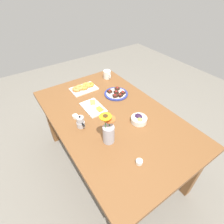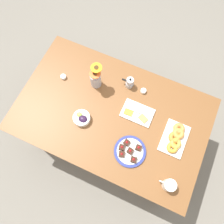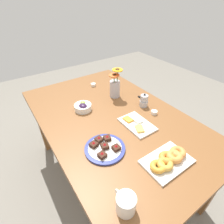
{
  "view_description": "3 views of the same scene",
  "coord_description": "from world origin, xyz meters",
  "px_view_note": "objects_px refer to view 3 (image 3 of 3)",
  "views": [
    {
      "loc": [
        1.0,
        -0.69,
        1.8
      ],
      "look_at": [
        0.0,
        0.0,
        0.78
      ],
      "focal_mm": 28.0,
      "sensor_mm": 36.0,
      "label": 1
    },
    {
      "loc": [
        -0.24,
        0.53,
        2.47
      ],
      "look_at": [
        0.0,
        0.0,
        0.78
      ],
      "focal_mm": 35.0,
      "sensor_mm": 36.0,
      "label": 2
    },
    {
      "loc": [
        -0.9,
        0.61,
        1.56
      ],
      "look_at": [
        0.0,
        0.0,
        0.78
      ],
      "focal_mm": 28.0,
      "sensor_mm": 36.0,
      "label": 3
    }
  ],
  "objects_px": {
    "dining_table": "(112,125)",
    "flower_vase": "(115,87)",
    "grape_bowl": "(83,107)",
    "croissant_platter": "(168,160)",
    "coffee_mug": "(126,203)",
    "dessert_plate": "(105,148)",
    "jam_cup_berry": "(154,112)",
    "moka_pot": "(144,101)",
    "jam_cup_honey": "(93,85)",
    "cheese_platter": "(137,124)"
  },
  "relations": [
    {
      "from": "coffee_mug",
      "to": "jam_cup_honey",
      "type": "distance_m",
      "value": 1.24
    },
    {
      "from": "dining_table",
      "to": "grape_bowl",
      "type": "xyz_separation_m",
      "value": [
        0.2,
        0.15,
        0.12
      ]
    },
    {
      "from": "flower_vase",
      "to": "moka_pot",
      "type": "distance_m",
      "value": 0.29
    },
    {
      "from": "coffee_mug",
      "to": "croissant_platter",
      "type": "height_order",
      "value": "coffee_mug"
    },
    {
      "from": "coffee_mug",
      "to": "moka_pot",
      "type": "distance_m",
      "value": 0.87
    },
    {
      "from": "cheese_platter",
      "to": "jam_cup_honey",
      "type": "distance_m",
      "value": 0.72
    },
    {
      "from": "grape_bowl",
      "to": "moka_pot",
      "type": "xyz_separation_m",
      "value": [
        -0.23,
        -0.45,
        0.02
      ]
    },
    {
      "from": "croissant_platter",
      "to": "flower_vase",
      "type": "distance_m",
      "value": 0.81
    },
    {
      "from": "grape_bowl",
      "to": "jam_cup_honey",
      "type": "height_order",
      "value": "grape_bowl"
    },
    {
      "from": "jam_cup_berry",
      "to": "moka_pot",
      "type": "relative_size",
      "value": 0.4
    },
    {
      "from": "dining_table",
      "to": "grape_bowl",
      "type": "relative_size",
      "value": 11.47
    },
    {
      "from": "jam_cup_berry",
      "to": "croissant_platter",
      "type": "bearing_deg",
      "value": 144.05
    },
    {
      "from": "croissant_platter",
      "to": "moka_pot",
      "type": "xyz_separation_m",
      "value": [
        0.52,
        -0.29,
        0.03
      ]
    },
    {
      "from": "coffee_mug",
      "to": "dessert_plate",
      "type": "distance_m",
      "value": 0.38
    },
    {
      "from": "jam_cup_honey",
      "to": "jam_cup_berry",
      "type": "relative_size",
      "value": 1.0
    },
    {
      "from": "cheese_platter",
      "to": "moka_pot",
      "type": "distance_m",
      "value": 0.27
    },
    {
      "from": "cheese_platter",
      "to": "croissant_platter",
      "type": "relative_size",
      "value": 0.9
    },
    {
      "from": "grape_bowl",
      "to": "jam_cup_honey",
      "type": "distance_m",
      "value": 0.43
    },
    {
      "from": "croissant_platter",
      "to": "flower_vase",
      "type": "xyz_separation_m",
      "value": [
        0.78,
        -0.18,
        0.07
      ]
    },
    {
      "from": "cheese_platter",
      "to": "moka_pot",
      "type": "xyz_separation_m",
      "value": [
        0.16,
        -0.21,
        0.04
      ]
    },
    {
      "from": "grape_bowl",
      "to": "flower_vase",
      "type": "height_order",
      "value": "flower_vase"
    },
    {
      "from": "cheese_platter",
      "to": "croissant_platter",
      "type": "height_order",
      "value": "croissant_platter"
    },
    {
      "from": "grape_bowl",
      "to": "croissant_platter",
      "type": "bearing_deg",
      "value": -167.88
    },
    {
      "from": "dessert_plate",
      "to": "flower_vase",
      "type": "xyz_separation_m",
      "value": [
        0.49,
        -0.42,
        0.08
      ]
    },
    {
      "from": "grape_bowl",
      "to": "cheese_platter",
      "type": "xyz_separation_m",
      "value": [
        -0.39,
        -0.23,
        -0.02
      ]
    },
    {
      "from": "croissant_platter",
      "to": "flower_vase",
      "type": "relative_size",
      "value": 1.09
    },
    {
      "from": "dessert_plate",
      "to": "moka_pot",
      "type": "xyz_separation_m",
      "value": [
        0.23,
        -0.53,
        0.04
      ]
    },
    {
      "from": "coffee_mug",
      "to": "croissant_platter",
      "type": "relative_size",
      "value": 0.43
    },
    {
      "from": "dessert_plate",
      "to": "moka_pot",
      "type": "bearing_deg",
      "value": -66.91
    },
    {
      "from": "cheese_platter",
      "to": "dessert_plate",
      "type": "distance_m",
      "value": 0.32
    },
    {
      "from": "dining_table",
      "to": "moka_pot",
      "type": "relative_size",
      "value": 13.45
    },
    {
      "from": "jam_cup_honey",
      "to": "flower_vase",
      "type": "relative_size",
      "value": 0.18
    },
    {
      "from": "dining_table",
      "to": "coffee_mug",
      "type": "height_order",
      "value": "coffee_mug"
    },
    {
      "from": "dining_table",
      "to": "flower_vase",
      "type": "relative_size",
      "value": 6.05
    },
    {
      "from": "dining_table",
      "to": "flower_vase",
      "type": "xyz_separation_m",
      "value": [
        0.24,
        -0.19,
        0.18
      ]
    },
    {
      "from": "croissant_platter",
      "to": "dessert_plate",
      "type": "distance_m",
      "value": 0.38
    },
    {
      "from": "cheese_platter",
      "to": "jam_cup_berry",
      "type": "bearing_deg",
      "value": -82.44
    },
    {
      "from": "dining_table",
      "to": "jam_cup_honey",
      "type": "height_order",
      "value": "jam_cup_honey"
    },
    {
      "from": "croissant_platter",
      "to": "dessert_plate",
      "type": "bearing_deg",
      "value": 40.16
    },
    {
      "from": "dining_table",
      "to": "croissant_platter",
      "type": "bearing_deg",
      "value": -178.45
    },
    {
      "from": "coffee_mug",
      "to": "dessert_plate",
      "type": "height_order",
      "value": "coffee_mug"
    },
    {
      "from": "cheese_platter",
      "to": "dessert_plate",
      "type": "height_order",
      "value": "dessert_plate"
    },
    {
      "from": "jam_cup_berry",
      "to": "moka_pot",
      "type": "height_order",
      "value": "moka_pot"
    },
    {
      "from": "jam_cup_honey",
      "to": "moka_pot",
      "type": "height_order",
      "value": "moka_pot"
    },
    {
      "from": "dining_table",
      "to": "jam_cup_honey",
      "type": "relative_size",
      "value": 33.33
    },
    {
      "from": "grape_bowl",
      "to": "jam_cup_berry",
      "type": "height_order",
      "value": "grape_bowl"
    },
    {
      "from": "coffee_mug",
      "to": "croissant_platter",
      "type": "bearing_deg",
      "value": -79.55
    },
    {
      "from": "dining_table",
      "to": "jam_cup_berry",
      "type": "distance_m",
      "value": 0.35
    },
    {
      "from": "cheese_platter",
      "to": "dessert_plate",
      "type": "relative_size",
      "value": 1.03
    },
    {
      "from": "grape_bowl",
      "to": "jam_cup_berry",
      "type": "distance_m",
      "value": 0.57
    }
  ]
}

